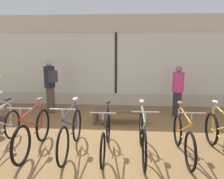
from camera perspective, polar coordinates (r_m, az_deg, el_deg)
ground_plane at (r=4.96m, az=-1.26°, el=-14.06°), size 24.00×24.00×0.00m
shop_back_wall at (r=7.80m, az=1.04°, el=7.64°), size 12.00×0.08×3.20m
bicycle_far_left at (r=5.22m, az=-27.15°, el=-9.46°), size 0.46×1.67×1.02m
bicycle_left at (r=4.80m, az=-19.82°, el=-10.47°), size 0.46×1.76×1.05m
bicycle_center_left at (r=4.58m, az=-10.66°, el=-10.95°), size 0.46×1.81×1.05m
bicycle_center at (r=4.45m, az=-1.59°, el=-11.85°), size 0.46×1.71×1.00m
bicycle_center_right at (r=4.37m, az=7.96°, el=-11.89°), size 0.46×1.77×1.05m
bicycle_right at (r=4.56m, az=18.08°, el=-11.74°), size 0.46×1.67×1.02m
bicycle_far_right at (r=4.83m, az=26.61°, el=-11.00°), size 0.46×1.74×1.04m
display_bench at (r=6.08m, az=1.98°, el=-5.90°), size 1.40×0.44×0.40m
customer_near_rack at (r=6.95m, az=16.79°, el=-0.14°), size 0.38×0.38×1.56m
customer_by_window at (r=7.22m, az=-15.87°, el=1.28°), size 0.55×0.54×1.72m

